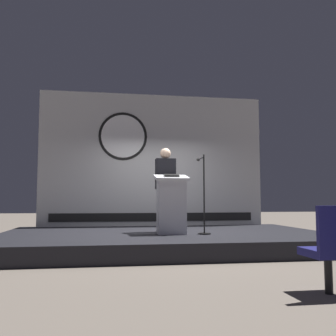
{
  "coord_description": "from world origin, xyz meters",
  "views": [
    {
      "loc": [
        -1.14,
        -7.48,
        0.95
      ],
      "look_at": [
        0.06,
        -0.01,
        1.59
      ],
      "focal_mm": 40.16,
      "sensor_mm": 36.0,
      "label": 1
    }
  ],
  "objects": [
    {
      "name": "ground_plane",
      "position": [
        0.0,
        0.0,
        0.0
      ],
      "size": [
        40.0,
        40.0,
        0.0
      ],
      "primitive_type": "plane",
      "color": "#6B6056"
    },
    {
      "name": "stage_platform",
      "position": [
        0.0,
        0.0,
        0.15
      ],
      "size": [
        6.4,
        4.0,
        0.3
      ],
      "primitive_type": "cube",
      "color": "black",
      "rests_on": "ground"
    },
    {
      "name": "microphone_stand",
      "position": [
        0.67,
        -0.5,
        0.84
      ],
      "size": [
        0.24,
        0.6,
        1.51
      ],
      "color": "black",
      "rests_on": "stage_platform"
    },
    {
      "name": "banner_display",
      "position": [
        -0.02,
        1.85,
        1.95
      ],
      "size": [
        5.59,
        0.12,
        3.3
      ],
      "color": "silver",
      "rests_on": "stage_platform"
    },
    {
      "name": "audience_chair_left",
      "position": [
        1.08,
        -3.99,
        0.49
      ],
      "size": [
        0.44,
        0.45,
        0.89
      ],
      "color": "black",
      "rests_on": "ground"
    },
    {
      "name": "speaker_person",
      "position": [
        0.02,
        0.07,
        1.17
      ],
      "size": [
        0.4,
        0.26,
        1.7
      ],
      "color": "black",
      "rests_on": "stage_platform"
    },
    {
      "name": "podium",
      "position": [
        0.06,
        -0.41,
        0.86
      ],
      "size": [
        0.64,
        0.5,
        1.15
      ],
      "color": "silver",
      "rests_on": "stage_platform"
    }
  ]
}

